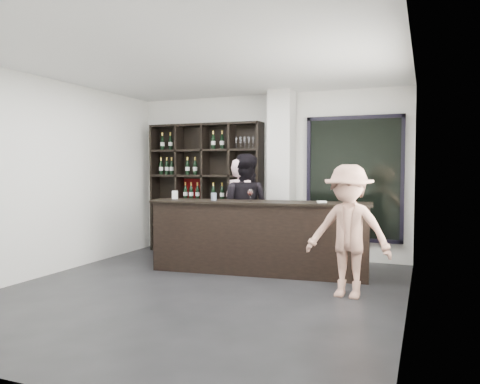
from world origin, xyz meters
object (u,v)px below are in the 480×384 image
at_px(taster_black, 244,209).
at_px(customer, 348,231).
at_px(taster_pink, 241,211).
at_px(wine_shelf, 205,188).
at_px(tasting_counter, 259,237).

relative_size(taster_black, customer, 1.12).
bearing_deg(taster_pink, wine_shelf, -20.60).
relative_size(tasting_counter, customer, 2.03).
xyz_separation_m(wine_shelf, tasting_counter, (1.50, -1.24, -0.66)).
height_order(wine_shelf, tasting_counter, wine_shelf).
xyz_separation_m(tasting_counter, customer, (1.45, -0.84, 0.27)).
bearing_deg(wine_shelf, tasting_counter, -39.68).
xyz_separation_m(taster_pink, customer, (1.95, -1.37, -0.06)).
bearing_deg(tasting_counter, taster_pink, 127.78).
relative_size(taster_pink, taster_black, 0.96).
xyz_separation_m(wine_shelf, taster_pink, (1.00, -0.72, -0.33)).
bearing_deg(customer, tasting_counter, 156.93).
distance_m(wine_shelf, taster_pink, 1.27).
bearing_deg(tasting_counter, customer, -35.62).
bearing_deg(wine_shelf, taster_pink, -35.56).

